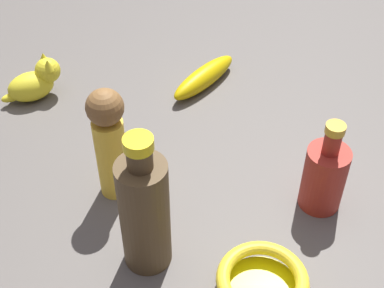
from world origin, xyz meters
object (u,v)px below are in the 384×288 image
person_figure_adult (109,141)px  bowl (262,283)px  bottle_short (324,176)px  bottle_tall (145,212)px  cat_figurine (36,81)px  nail_polish_jar (134,145)px  banana (204,77)px

person_figure_adult → bowl: size_ratio=1.59×
person_figure_adult → bottle_short: size_ratio=1.23×
bowl → bottle_tall: bearing=-33.2°
bottle_short → cat_figurine: size_ratio=1.35×
cat_figurine → bottle_tall: (-0.16, 0.46, 0.07)m
bottle_tall → nail_polish_jar: bearing=-93.0°
bottle_short → bottle_tall: bottle_tall is taller
banana → cat_figurine: (0.35, -0.04, 0.02)m
bottle_short → bottle_tall: size_ratio=0.70×
person_figure_adult → banana: bearing=-130.3°
bottle_short → cat_figurine: bottle_short is taller
bowl → nail_polish_jar: bearing=-67.7°
person_figure_adult → cat_figurine: bearing=-67.0°
bowl → bottle_tall: 0.20m
banana → bowl: banana is taller
nail_polish_jar → bowl: bearing=112.3°
person_figure_adult → bottle_short: bearing=162.6°
cat_figurine → nail_polish_jar: 0.28m
bowl → bottle_short: bearing=-135.6°
cat_figurine → bowl: size_ratio=0.96×
bottle_tall → banana: bearing=-114.5°
banana → person_figure_adult: bearing=-168.2°
banana → nail_polish_jar: size_ratio=4.31×
person_figure_adult → bottle_short: 0.36m
person_figure_adult → banana: (-0.22, -0.26, -0.09)m
cat_figurine → bottle_short: bearing=138.8°
person_figure_adult → bottle_short: (-0.34, 0.11, -0.05)m
bowl → bottle_tall: (0.15, -0.10, 0.08)m
person_figure_adult → nail_polish_jar: bearing=-117.6°
person_figure_adult → nail_polish_jar: person_figure_adult is taller
person_figure_adult → nail_polish_jar: 0.14m
cat_figurine → nail_polish_jar: size_ratio=2.93×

